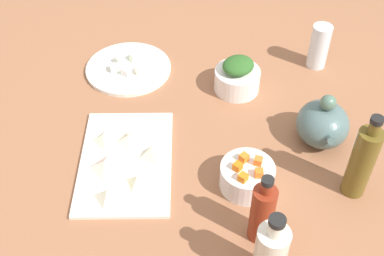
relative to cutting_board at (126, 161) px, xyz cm
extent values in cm
cube|color=#966141|center=(-6.79, 16.19, -2.00)|extent=(190.00, 190.00, 3.00)
cube|color=silver|center=(0.00, 0.00, 0.00)|extent=(33.51, 22.27, 1.00)
cylinder|color=white|center=(-36.74, -2.34, 0.10)|extent=(25.16, 25.16, 1.20)
cylinder|color=white|center=(-27.63, 29.10, 2.73)|extent=(12.71, 12.71, 6.47)
cylinder|color=white|center=(7.38, 28.67, 2.62)|extent=(12.58, 12.58, 6.25)
ellipsoid|color=#4D6867|center=(-7.33, 48.66, 4.98)|extent=(14.02, 12.94, 10.96)
sphere|color=#4E6E5B|center=(-7.33, 48.66, 12.03)|extent=(3.92, 3.92, 3.92)
cylinder|color=#4D6867|center=(-1.37, 48.66, 6.35)|extent=(5.38, 2.00, 3.93)
cylinder|color=maroon|center=(20.89, 30.18, 6.89)|extent=(5.05, 5.05, 14.78)
cylinder|color=maroon|center=(20.89, 30.18, 15.58)|extent=(2.27, 2.27, 2.60)
cylinder|color=black|center=(20.89, 30.18, 17.48)|extent=(2.53, 2.53, 1.20)
cylinder|color=brown|center=(8.98, 53.18, 8.79)|extent=(5.47, 5.47, 18.59)
cylinder|color=brown|center=(8.98, 53.18, 19.64)|extent=(2.46, 2.46, 3.11)
cylinder|color=black|center=(8.98, 53.18, 21.80)|extent=(2.73, 2.73, 1.20)
cylinder|color=beige|center=(30.72, 30.52, 7.15)|extent=(6.30, 6.30, 15.31)
cylinder|color=beige|center=(30.72, 30.52, 16.42)|extent=(2.84, 2.84, 3.23)
cylinder|color=black|center=(30.72, 30.52, 18.64)|extent=(3.15, 3.15, 1.20)
cylinder|color=white|center=(-38.59, 53.73, 6.24)|extent=(5.67, 5.67, 13.48)
cube|color=orange|center=(9.74, 30.81, 6.65)|extent=(1.87, 1.87, 1.80)
cube|color=orange|center=(7.77, 26.24, 6.65)|extent=(2.54, 2.54, 1.80)
cube|color=orange|center=(6.21, 31.00, 6.65)|extent=(2.30, 2.30, 1.80)
cube|color=orange|center=(5.10, 27.90, 6.65)|extent=(2.54, 2.54, 1.80)
cube|color=orange|center=(10.96, 27.15, 6.65)|extent=(2.53, 2.53, 1.80)
ellipsoid|color=#2D5E24|center=(-27.63, 29.10, 7.88)|extent=(12.20, 12.28, 3.81)
cube|color=white|center=(-40.08, -0.89, 1.80)|extent=(3.09, 3.09, 2.20)
cube|color=silver|center=(-34.80, -6.14, 1.80)|extent=(2.43, 2.43, 2.20)
cube|color=white|center=(-33.57, 1.17, 1.80)|extent=(2.98, 2.98, 2.20)
cube|color=white|center=(-32.91, -2.50, 1.80)|extent=(3.03, 3.03, 2.20)
cube|color=white|center=(-38.72, -4.98, 1.80)|extent=(3.05, 3.05, 2.20)
pyramid|color=beige|center=(11.58, -2.93, 1.93)|extent=(5.94, 6.22, 2.86)
pyramid|color=beige|center=(2.45, -4.63, 1.70)|extent=(6.23, 6.04, 2.39)
pyramid|color=beige|center=(-6.11, 0.17, 1.57)|extent=(5.93, 6.04, 2.13)
pyramid|color=beige|center=(7.27, 3.39, 1.72)|extent=(5.73, 5.62, 2.44)
pyramid|color=beige|center=(-1.30, 6.37, 2.08)|extent=(5.50, 5.84, 3.16)
pyramid|color=beige|center=(-6.68, -5.93, 1.71)|extent=(5.41, 4.82, 2.43)
camera|label=1|loc=(79.51, 15.17, 89.49)|focal=45.81mm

